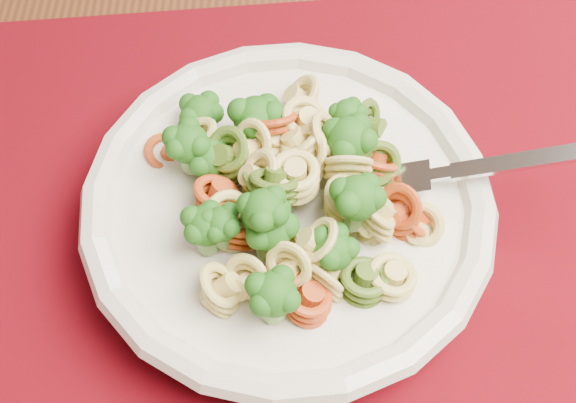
% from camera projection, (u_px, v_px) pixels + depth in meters
% --- Properties ---
extents(dining_table, '(1.57, 1.28, 0.70)m').
position_uv_depth(dining_table, '(372.00, 147.00, 0.67)').
color(dining_table, '#532A17').
rests_on(dining_table, ground).
extents(placemat, '(0.62, 0.57, 0.00)m').
position_uv_depth(placemat, '(317.00, 221.00, 0.52)').
color(placemat, '#55030E').
rests_on(placemat, dining_table).
extents(pasta_bowl, '(0.25, 0.25, 0.05)m').
position_uv_depth(pasta_bowl, '(288.00, 211.00, 0.48)').
color(pasta_bowl, silver).
rests_on(pasta_bowl, placemat).
extents(pasta_broccoli_heap, '(0.21, 0.21, 0.06)m').
position_uv_depth(pasta_broccoli_heap, '(288.00, 196.00, 0.47)').
color(pasta_broccoli_heap, '#E0D06F').
rests_on(pasta_broccoli_heap, pasta_bowl).
extents(fork, '(0.18, 0.08, 0.08)m').
position_uv_depth(fork, '(409.00, 179.00, 0.48)').
color(fork, silver).
rests_on(fork, pasta_bowl).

